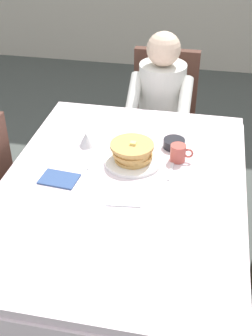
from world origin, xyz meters
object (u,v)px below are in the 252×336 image
object	(u,v)px
plate_breakfast	(133,161)
fork_left_of_plate	(94,160)
bowl_butter	(174,143)
knife_right_of_plate	(171,168)
cup_coffee	(178,153)
chair_diner	(163,110)
syrup_pitcher	(86,140)
spoon_near_edge	(123,205)
breakfast_stack	(132,151)
dining_table_main	(122,199)
diner_person	(161,102)

from	to	relation	value
plate_breakfast	fork_left_of_plate	distance (m)	0.19
bowl_butter	knife_right_of_plate	bearing A→B (deg)	-87.06
cup_coffee	fork_left_of_plate	xyz separation A→B (m)	(-0.40, -0.08, -0.04)
plate_breakfast	chair_diner	bearing A→B (deg)	88.33
cup_coffee	syrup_pitcher	world-z (taller)	cup_coffee
bowl_butter	syrup_pitcher	distance (m)	0.45
plate_breakfast	knife_right_of_plate	xyz separation A→B (m)	(0.19, -0.02, -0.01)
plate_breakfast	spoon_near_edge	xyz separation A→B (m)	(0.02, -0.34, -0.01)
syrup_pitcher	fork_left_of_plate	bearing A→B (deg)	-59.29
breakfast_stack	fork_left_of_plate	world-z (taller)	breakfast_stack
dining_table_main	plate_breakfast	bearing A→B (deg)	84.26
plate_breakfast	diner_person	bearing A→B (deg)	88.02
spoon_near_edge	bowl_butter	bearing A→B (deg)	65.94
dining_table_main	cup_coffee	xyz separation A→B (m)	(0.23, 0.24, 0.13)
breakfast_stack	syrup_pitcher	xyz separation A→B (m)	(-0.26, 0.10, -0.02)
breakfast_stack	cup_coffee	size ratio (longest dim) A/B	1.85
plate_breakfast	cup_coffee	size ratio (longest dim) A/B	2.48
dining_table_main	plate_breakfast	xyz separation A→B (m)	(0.02, 0.18, 0.10)
plate_breakfast	breakfast_stack	size ratio (longest dim) A/B	1.34
bowl_butter	dining_table_main	bearing A→B (deg)	-118.85
dining_table_main	cup_coffee	distance (m)	0.36
breakfast_stack	cup_coffee	bearing A→B (deg)	14.97
cup_coffee	syrup_pitcher	xyz separation A→B (m)	(-0.48, 0.04, -0.01)
diner_person	syrup_pitcher	size ratio (longest dim) A/B	14.00
cup_coffee	bowl_butter	world-z (taller)	cup_coffee
plate_breakfast	syrup_pitcher	xyz separation A→B (m)	(-0.26, 0.10, 0.03)
plate_breakfast	spoon_near_edge	distance (m)	0.34
chair_diner	spoon_near_edge	distance (m)	1.34
cup_coffee	syrup_pitcher	bearing A→B (deg)	174.79
bowl_butter	syrup_pitcher	world-z (taller)	syrup_pitcher
breakfast_stack	spoon_near_edge	size ratio (longest dim) A/B	1.40
bowl_butter	fork_left_of_plate	size ratio (longest dim) A/B	0.61
breakfast_stack	chair_diner	bearing A→B (deg)	88.14
syrup_pitcher	knife_right_of_plate	size ratio (longest dim) A/B	0.40
syrup_pitcher	diner_person	bearing A→B (deg)	68.22
dining_table_main	spoon_near_edge	distance (m)	0.18
dining_table_main	cup_coffee	world-z (taller)	cup_coffee
cup_coffee	dining_table_main	bearing A→B (deg)	-133.74
bowl_butter	knife_right_of_plate	distance (m)	0.20
chair_diner	spoon_near_edge	size ratio (longest dim) A/B	6.20
diner_person	bowl_butter	distance (m)	0.68
diner_person	spoon_near_edge	xyz separation A→B (m)	(-0.01, -1.17, 0.07)
syrup_pitcher	bowl_butter	bearing A→B (deg)	9.65
dining_table_main	breakfast_stack	distance (m)	0.24
bowl_butter	fork_left_of_plate	world-z (taller)	bowl_butter
dining_table_main	fork_left_of_plate	bearing A→B (deg)	136.67
fork_left_of_plate	spoon_near_edge	size ratio (longest dim) A/B	1.20
breakfast_stack	bowl_butter	world-z (taller)	breakfast_stack
knife_right_of_plate	cup_coffee	bearing A→B (deg)	-13.47
fork_left_of_plate	breakfast_stack	bearing A→B (deg)	-78.01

